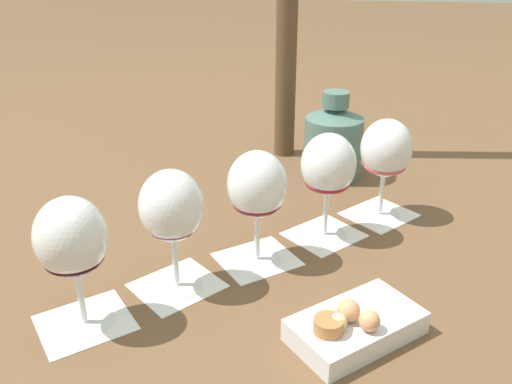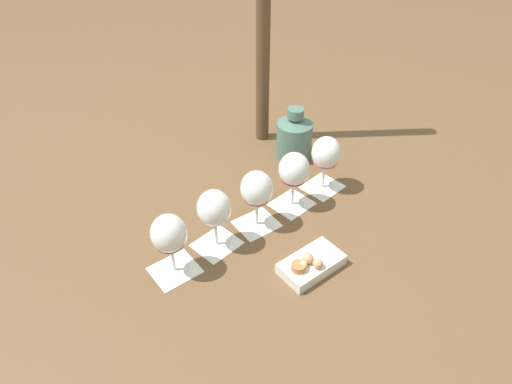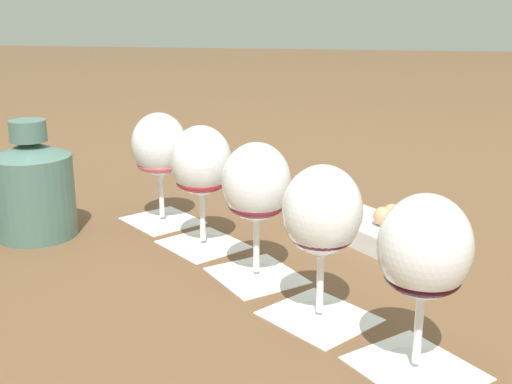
% 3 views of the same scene
% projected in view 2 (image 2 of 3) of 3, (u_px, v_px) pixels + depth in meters
% --- Properties ---
extents(ground_plane, '(8.00, 8.00, 0.00)m').
position_uv_depth(ground_plane, '(257.00, 224.00, 1.26)').
color(ground_plane, brown).
extents(tasting_card_0, '(0.15, 0.15, 0.00)m').
position_uv_depth(tasting_card_0, '(322.00, 187.00, 1.39)').
color(tasting_card_0, white).
rests_on(tasting_card_0, ground_plane).
extents(tasting_card_1, '(0.15, 0.15, 0.00)m').
position_uv_depth(tasting_card_1, '(292.00, 204.00, 1.32)').
color(tasting_card_1, white).
rests_on(tasting_card_1, ground_plane).
extents(tasting_card_2, '(0.15, 0.15, 0.00)m').
position_uv_depth(tasting_card_2, '(255.00, 224.00, 1.25)').
color(tasting_card_2, white).
rests_on(tasting_card_2, ground_plane).
extents(tasting_card_3, '(0.15, 0.15, 0.00)m').
position_uv_depth(tasting_card_3, '(217.00, 244.00, 1.19)').
color(tasting_card_3, white).
rests_on(tasting_card_3, ground_plane).
extents(tasting_card_4, '(0.15, 0.15, 0.00)m').
position_uv_depth(tasting_card_4, '(175.00, 270.00, 1.12)').
color(tasting_card_4, white).
rests_on(tasting_card_4, ground_plane).
extents(wine_glass_0, '(0.09, 0.09, 0.17)m').
position_uv_depth(wine_glass_0, '(326.00, 155.00, 1.31)').
color(wine_glass_0, white).
rests_on(wine_glass_0, tasting_card_0).
extents(wine_glass_1, '(0.09, 0.09, 0.17)m').
position_uv_depth(wine_glass_1, '(294.00, 172.00, 1.25)').
color(wine_glass_1, white).
rests_on(wine_glass_1, tasting_card_1).
extents(wine_glass_2, '(0.09, 0.09, 0.17)m').
position_uv_depth(wine_glass_2, '(255.00, 192.00, 1.18)').
color(wine_glass_2, white).
rests_on(wine_glass_2, tasting_card_2).
extents(wine_glass_3, '(0.09, 0.09, 0.17)m').
position_uv_depth(wine_glass_3, '(214.00, 211.00, 1.12)').
color(wine_glass_3, white).
rests_on(wine_glass_3, tasting_card_3).
extents(wine_glass_4, '(0.09, 0.09, 0.17)m').
position_uv_depth(wine_glass_4, '(169.00, 236.00, 1.05)').
color(wine_glass_4, white).
rests_on(wine_glass_4, tasting_card_4).
extents(ceramic_vase, '(0.12, 0.12, 0.17)m').
position_uv_depth(ceramic_vase, '(294.00, 136.00, 1.47)').
color(ceramic_vase, '#4C7066').
rests_on(ceramic_vase, ground_plane).
extents(snack_dish, '(0.18, 0.17, 0.06)m').
position_uv_depth(snack_dish, '(311.00, 264.00, 1.11)').
color(snack_dish, silver).
rests_on(snack_dish, ground_plane).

